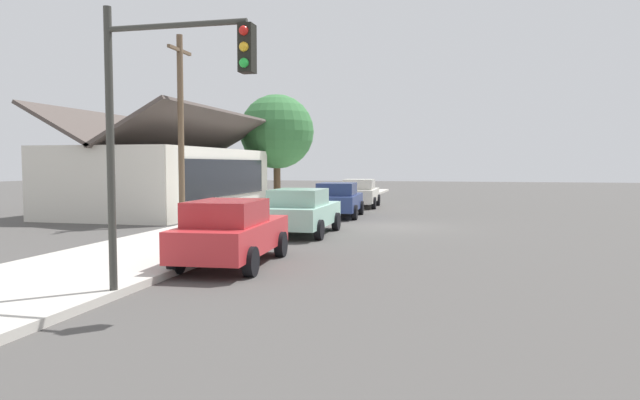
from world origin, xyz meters
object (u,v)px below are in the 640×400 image
at_px(car_navy, 338,199).
at_px(traffic_light_main, 163,103).
at_px(shade_tree, 277,132).
at_px(utility_pole_wooden, 181,126).
at_px(car_seafoam, 301,211).
at_px(car_ivory, 360,193).
at_px(fire_hydrant_red, 324,202).
at_px(car_cherry, 232,232).

distance_m(car_navy, traffic_light_main, 16.79).
bearing_deg(shade_tree, traffic_light_main, -166.56).
height_order(shade_tree, utility_pole_wooden, utility_pole_wooden).
height_order(car_seafoam, shade_tree, shade_tree).
xyz_separation_m(car_ivory, shade_tree, (2.74, 5.78, 3.66)).
bearing_deg(traffic_light_main, shade_tree, 13.44).
height_order(traffic_light_main, fire_hydrant_red, traffic_light_main).
bearing_deg(shade_tree, fire_hydrant_red, -143.56).
distance_m(car_seafoam, fire_hydrant_red, 9.73).
height_order(car_navy, utility_pole_wooden, utility_pole_wooden).
height_order(car_cherry, shade_tree, shade_tree).
bearing_deg(car_cherry, shade_tree, 11.54).
bearing_deg(traffic_light_main, car_ivory, 0.78).
distance_m(car_cherry, fire_hydrant_red, 15.87).
bearing_deg(fire_hydrant_red, shade_tree, 36.44).
bearing_deg(car_cherry, utility_pole_wooden, 30.50).
relative_size(shade_tree, utility_pole_wooden, 0.91).
xyz_separation_m(car_seafoam, fire_hydrant_red, (9.61, 1.43, -0.32)).
relative_size(car_seafoam, traffic_light_main, 0.85).
bearing_deg(fire_hydrant_red, car_seafoam, -171.52).
xyz_separation_m(car_navy, shade_tree, (8.90, 5.79, 3.66)).
xyz_separation_m(shade_tree, traffic_light_main, (-25.48, -6.09, -0.98)).
height_order(car_navy, car_ivory, same).
bearing_deg(shade_tree, car_navy, -146.97).
bearing_deg(car_ivory, shade_tree, 61.94).
xyz_separation_m(car_seafoam, traffic_light_main, (-9.86, -0.23, 2.68)).
bearing_deg(utility_pole_wooden, car_seafoam, -108.60).
distance_m(car_seafoam, shade_tree, 17.08).
bearing_deg(car_ivory, fire_hydrant_red, 154.84).
height_order(car_seafoam, car_ivory, same).
height_order(shade_tree, fire_hydrant_red, shade_tree).
distance_m(car_ivory, utility_pole_wooden, 12.66).
xyz_separation_m(car_cherry, shade_tree, (21.80, 5.82, 3.66)).
distance_m(car_navy, car_ivory, 6.16).
xyz_separation_m(car_navy, utility_pole_wooden, (-4.88, 5.36, 3.11)).
bearing_deg(traffic_light_main, utility_pole_wooden, 25.83).
xyz_separation_m(car_seafoam, car_navy, (6.71, 0.08, -0.00)).
distance_m(utility_pole_wooden, fire_hydrant_red, 9.40).
bearing_deg(traffic_light_main, fire_hydrant_red, 4.87).
distance_m(car_ivory, fire_hydrant_red, 3.54).
bearing_deg(car_seafoam, shade_tree, 20.29).
xyz_separation_m(car_ivory, fire_hydrant_red, (-3.26, 1.35, -0.32)).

